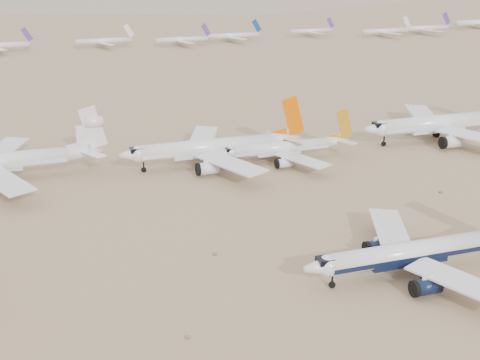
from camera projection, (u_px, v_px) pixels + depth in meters
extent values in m
plane|color=#876A4E|center=(373.00, 263.00, 140.83)|extent=(7000.00, 7000.00, 0.00)
cylinder|color=silver|center=(412.00, 252.00, 134.36)|extent=(37.14, 4.39, 4.39)
cube|color=black|center=(411.00, 254.00, 134.55)|extent=(36.39, 4.46, 0.99)
sphere|color=silver|center=(328.00, 266.00, 128.76)|extent=(4.39, 4.39, 4.39)
cube|color=black|center=(325.00, 260.00, 128.15)|extent=(3.07, 2.85, 1.10)
cube|color=silver|center=(463.00, 283.00, 123.88)|extent=(14.34, 22.60, 0.69)
cylinder|color=black|center=(427.00, 287.00, 126.54)|extent=(5.16, 3.16, 3.16)
cube|color=silver|center=(390.00, 229.00, 147.09)|extent=(14.34, 22.60, 0.69)
cylinder|color=black|center=(379.00, 247.00, 142.80)|extent=(5.16, 3.16, 3.16)
cylinder|color=black|center=(332.00, 285.00, 130.58)|extent=(1.32, 0.55, 1.32)
cylinder|color=black|center=(425.00, 276.00, 133.49)|extent=(1.84, 1.10, 1.84)
cylinder|color=black|center=(408.00, 263.00, 138.97)|extent=(1.84, 1.10, 1.84)
cylinder|color=silver|center=(440.00, 123.00, 224.66)|extent=(44.47, 5.39, 5.39)
cube|color=silver|center=(439.00, 125.00, 224.88)|extent=(43.58, 5.47, 1.21)
sphere|color=silver|center=(381.00, 128.00, 217.94)|extent=(5.39, 5.39, 5.39)
cube|color=black|center=(379.00, 124.00, 217.20)|extent=(3.77, 3.50, 1.35)
cube|color=silver|center=(477.00, 137.00, 212.05)|extent=(17.18, 27.07, 0.83)
cylinder|color=silver|center=(452.00, 142.00, 215.26)|extent=(6.18, 3.88, 3.88)
cube|color=silver|center=(422.00, 114.00, 239.97)|extent=(17.18, 27.07, 0.83)
cylinder|color=silver|center=(414.00, 125.00, 234.85)|extent=(6.18, 3.88, 3.88)
cylinder|color=black|center=(384.00, 144.00, 220.18)|extent=(1.62, 0.67, 1.62)
cylinder|color=black|center=(449.00, 140.00, 223.57)|extent=(2.26, 1.35, 2.26)
cylinder|color=black|center=(436.00, 134.00, 230.30)|extent=(2.26, 1.35, 2.26)
cylinder|color=silver|center=(280.00, 148.00, 204.00)|extent=(31.27, 3.80, 3.80)
cube|color=silver|center=(280.00, 149.00, 204.16)|extent=(30.64, 3.86, 0.86)
sphere|color=silver|center=(232.00, 153.00, 199.28)|extent=(3.80, 3.80, 3.80)
cube|color=black|center=(230.00, 149.00, 198.76)|extent=(2.66, 2.47, 0.95)
cone|color=silver|center=(337.00, 141.00, 209.74)|extent=(7.82, 3.80, 3.80)
cube|color=silver|center=(302.00, 160.00, 195.14)|extent=(12.08, 19.03, 0.59)
cube|color=silver|center=(347.00, 142.00, 206.82)|extent=(4.96, 6.49, 0.23)
cylinder|color=silver|center=(285.00, 163.00, 197.39)|extent=(4.34, 2.74, 2.74)
cube|color=silver|center=(274.00, 139.00, 214.78)|extent=(12.08, 19.03, 0.59)
cube|color=silver|center=(337.00, 136.00, 213.25)|extent=(4.96, 6.49, 0.23)
cylinder|color=silver|center=(266.00, 149.00, 211.18)|extent=(4.34, 2.74, 2.74)
cube|color=orange|center=(345.00, 124.00, 208.56)|extent=(5.93, 0.30, 9.76)
cylinder|color=black|center=(235.00, 164.00, 200.86)|extent=(1.14, 0.48, 1.14)
cylinder|color=black|center=(287.00, 161.00, 203.24)|extent=(1.60, 0.95, 1.60)
cylinder|color=black|center=(281.00, 156.00, 207.98)|extent=(1.60, 0.95, 1.60)
cylinder|color=silver|center=(206.00, 147.00, 199.66)|extent=(40.70, 4.97, 4.97)
cube|color=silver|center=(206.00, 149.00, 199.87)|extent=(39.88, 5.05, 1.12)
sphere|color=silver|center=(139.00, 154.00, 193.51)|extent=(4.97, 4.97, 4.97)
cube|color=black|center=(136.00, 150.00, 192.83)|extent=(3.48, 3.23, 1.24)
cone|color=silver|center=(284.00, 139.00, 207.12)|extent=(10.17, 4.97, 4.97)
cube|color=silver|center=(231.00, 163.00, 188.11)|extent=(15.72, 24.77, 0.77)
cube|color=silver|center=(296.00, 140.00, 203.32)|extent=(6.46, 8.45, 0.30)
cylinder|color=silver|center=(208.00, 168.00, 191.05)|extent=(5.65, 3.58, 3.58)
cube|color=silver|center=(203.00, 137.00, 213.69)|extent=(15.72, 24.77, 0.77)
cube|color=silver|center=(284.00, 132.00, 211.70)|extent=(6.46, 8.45, 0.30)
cylinder|color=silver|center=(191.00, 149.00, 209.01)|extent=(5.65, 3.58, 3.58)
cube|color=#D35200|center=(293.00, 116.00, 205.58)|extent=(7.71, 0.40, 12.71)
cylinder|color=black|center=(144.00, 170.00, 195.58)|extent=(1.49, 0.62, 1.49)
cylinder|color=black|center=(215.00, 165.00, 198.65)|extent=(2.09, 1.24, 2.09)
cylinder|color=black|center=(209.00, 158.00, 204.86)|extent=(2.09, 1.24, 2.09)
cone|color=silver|center=(85.00, 152.00, 193.95)|extent=(10.42, 4.99, 4.99)
cube|color=silver|center=(4.00, 181.00, 174.51)|extent=(16.10, 25.37, 0.78)
cube|color=silver|center=(94.00, 154.00, 190.07)|extent=(6.62, 8.65, 0.30)
cube|color=silver|center=(3.00, 149.00, 200.62)|extent=(16.10, 25.37, 0.78)
cube|color=silver|center=(90.00, 145.00, 198.63)|extent=(6.62, 8.65, 0.30)
cube|color=silver|center=(93.00, 127.00, 192.38)|extent=(7.90, 0.40, 13.02)
cylinder|color=silver|center=(94.00, 122.00, 191.92)|extent=(5.21, 3.23, 3.23)
cylinder|color=black|center=(0.00, 181.00, 185.30)|extent=(2.10, 1.25, 2.10)
cylinder|color=black|center=(0.00, 174.00, 191.53)|extent=(2.10, 1.25, 2.10)
cube|color=#4A2F8C|center=(27.00, 34.00, 404.73)|extent=(7.18, 0.36, 9.04)
cylinder|color=silver|center=(104.00, 41.00, 420.53)|extent=(34.61, 3.42, 3.42)
cube|color=silver|center=(129.00, 31.00, 423.48)|extent=(6.89, 0.34, 8.68)
cube|color=silver|center=(106.00, 44.00, 412.72)|extent=(9.12, 15.93, 0.34)
cube|color=silver|center=(102.00, 40.00, 428.68)|extent=(9.12, 15.93, 0.34)
cylinder|color=silver|center=(182.00, 40.00, 426.83)|extent=(33.74, 3.33, 3.33)
cube|color=#4A2F8C|center=(206.00, 30.00, 429.71)|extent=(6.72, 0.33, 8.46)
cube|color=silver|center=(185.00, 42.00, 419.21)|extent=(8.89, 15.53, 0.33)
cube|color=silver|center=(179.00, 39.00, 434.78)|extent=(8.89, 15.53, 0.33)
cylinder|color=silver|center=(233.00, 36.00, 443.21)|extent=(35.64, 3.52, 3.52)
cube|color=navy|center=(257.00, 26.00, 446.25)|extent=(7.10, 0.35, 8.94)
cube|color=silver|center=(237.00, 38.00, 435.17)|extent=(9.39, 16.41, 0.35)
cube|color=silver|center=(229.00, 35.00, 451.60)|extent=(9.39, 16.41, 0.35)
cylinder|color=silver|center=(311.00, 31.00, 468.48)|extent=(31.05, 3.07, 3.07)
cube|color=#4A2F8C|center=(330.00, 23.00, 471.13)|extent=(6.18, 0.31, 7.79)
cube|color=silver|center=(316.00, 33.00, 461.47)|extent=(8.18, 14.29, 0.31)
cube|color=silver|center=(306.00, 30.00, 475.79)|extent=(8.18, 14.29, 0.31)
cylinder|color=silver|center=(386.00, 31.00, 466.02)|extent=(34.95, 3.45, 3.45)
cube|color=silver|center=(407.00, 22.00, 469.00)|extent=(6.96, 0.35, 8.77)
cube|color=silver|center=(392.00, 33.00, 458.13)|extent=(9.21, 16.09, 0.35)
cube|color=silver|center=(379.00, 30.00, 474.25)|extent=(9.21, 16.09, 0.35)
cylinder|color=silver|center=(424.00, 28.00, 479.64)|extent=(37.95, 3.75, 3.75)
cube|color=#4A2F8C|center=(446.00, 18.00, 482.88)|extent=(7.56, 0.38, 9.52)
cube|color=silver|center=(432.00, 31.00, 471.08)|extent=(10.00, 17.47, 0.38)
cube|color=silver|center=(417.00, 27.00, 488.58)|extent=(10.00, 17.47, 0.38)
cube|color=silver|center=(472.00, 22.00, 520.86)|extent=(11.69, 20.42, 0.44)
ellipsoid|color=brown|center=(188.00, 337.00, 114.15)|extent=(0.84, 0.84, 0.46)
ellipsoid|color=brown|center=(215.00, 254.00, 144.38)|extent=(0.98, 0.98, 0.54)
ellipsoid|color=brown|center=(466.00, 243.00, 149.53)|extent=(0.84, 0.84, 0.46)
ellipsoid|color=brown|center=(441.00, 192.00, 179.76)|extent=(0.98, 0.98, 0.54)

